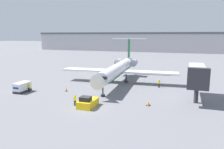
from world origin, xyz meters
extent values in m
plane|color=slate|center=(0.00, 0.00, 0.00)|extent=(600.00, 600.00, 0.00)
cube|color=#B2B2B7|center=(0.00, 120.00, 5.75)|extent=(180.00, 16.00, 11.51)
cube|color=#4C515B|center=(0.00, 120.00, 12.11)|extent=(180.00, 16.80, 1.20)
cylinder|color=white|center=(-0.89, 18.18, 3.30)|extent=(4.13, 24.35, 2.61)
cone|color=white|center=(-0.07, 5.04, 3.30)|extent=(2.74, 2.25, 2.61)
cube|color=black|center=(-0.12, 5.88, 3.76)|extent=(2.26, 0.84, 0.44)
cone|color=white|center=(-1.75, 31.71, 3.30)|extent=(2.53, 3.02, 2.35)
cube|color=#19723F|center=(-0.89, 18.18, 2.45)|extent=(3.72, 21.92, 0.20)
cube|color=white|center=(6.46, 19.86, 2.71)|extent=(12.45, 3.89, 0.36)
cube|color=white|center=(-8.40, 18.92, 2.71)|extent=(12.45, 3.89, 0.36)
cylinder|color=#ADADB7|center=(0.60, 28.47, 3.63)|extent=(2.00, 2.73, 1.84)
cylinder|color=#ADADB7|center=(-3.66, 28.21, 3.63)|extent=(2.00, 2.73, 1.84)
cube|color=#19723F|center=(-1.78, 32.28, 7.29)|extent=(0.38, 2.21, 5.36)
cube|color=white|center=(-1.78, 32.28, 9.97)|extent=(9.75, 2.40, 0.20)
cylinder|color=black|center=(-0.19, 7.09, 1.00)|extent=(0.24, 0.24, 1.99)
cylinder|color=black|center=(-0.19, 7.09, 0.20)|extent=(0.80, 0.80, 0.40)
cylinder|color=black|center=(-2.70, 19.88, 1.00)|extent=(0.24, 0.24, 1.99)
cylinder|color=black|center=(-2.70, 19.88, 0.20)|extent=(0.80, 0.80, 0.40)
cylinder|color=black|center=(0.69, 20.10, 1.00)|extent=(0.24, 0.24, 1.99)
cylinder|color=black|center=(0.69, 20.10, 0.20)|extent=(0.80, 0.80, 0.40)
cube|color=yellow|center=(-0.41, 1.08, 0.57)|extent=(2.27, 3.74, 1.14)
cube|color=black|center=(-0.41, 0.25, 1.49)|extent=(1.59, 1.35, 0.70)
cube|color=black|center=(-0.41, 2.87, 0.40)|extent=(2.04, 0.30, 0.68)
cube|color=#232326|center=(-16.31, 5.01, 0.23)|extent=(1.78, 3.37, 0.45)
cube|color=silver|center=(-16.31, 5.01, 1.19)|extent=(1.78, 3.37, 1.48)
cube|color=navy|center=(-16.31, 3.31, 1.19)|extent=(1.25, 0.04, 0.36)
cube|color=#232838|center=(-2.51, 0.85, 0.43)|extent=(0.32, 0.20, 0.86)
cube|color=yellow|center=(-2.51, 0.85, 1.20)|extent=(0.40, 0.24, 0.68)
sphere|color=tan|center=(-2.51, 0.85, 1.66)|extent=(0.25, 0.25, 0.25)
cube|color=#232838|center=(8.70, 17.30, 0.44)|extent=(0.32, 0.20, 0.88)
cube|color=yellow|center=(8.70, 17.30, 1.23)|extent=(0.40, 0.24, 0.70)
sphere|color=tan|center=(8.70, 17.30, 1.71)|extent=(0.26, 0.26, 0.26)
cube|color=#232838|center=(-15.20, 5.64, 0.42)|extent=(0.32, 0.20, 0.84)
cube|color=yellow|center=(-15.20, 5.64, 1.17)|extent=(0.40, 0.24, 0.66)
sphere|color=tan|center=(-15.20, 5.64, 1.63)|extent=(0.24, 0.24, 0.24)
cube|color=black|center=(-8.50, 8.36, 0.02)|extent=(0.52, 0.52, 0.04)
cone|color=orange|center=(-8.50, 8.36, 0.38)|extent=(0.37, 0.37, 0.68)
cube|color=black|center=(8.50, 4.63, 0.02)|extent=(0.67, 0.67, 0.04)
cone|color=orange|center=(8.50, 4.63, 0.34)|extent=(0.48, 0.48, 0.59)
cylinder|color=#2D2D33|center=(15.68, 8.56, 1.60)|extent=(0.70, 0.70, 3.20)
cube|color=#B2B7BC|center=(15.68, 11.27, 4.50)|extent=(2.60, 9.02, 2.60)
cube|color=#2D2D33|center=(15.68, 6.16, 4.50)|extent=(3.20, 1.20, 3.38)
camera|label=1|loc=(13.60, -28.74, 11.09)|focal=35.00mm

